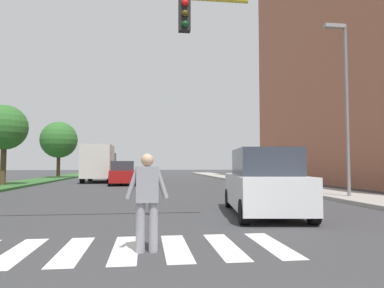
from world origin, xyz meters
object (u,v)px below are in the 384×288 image
Objects in this scene: tree_far at (4,128)px; pedestrian_performer at (147,198)px; tree_distant at (59,140)px; suv_crossing at (264,184)px; truck_box_delivery at (99,163)px; sedan_midblock at (122,174)px; street_lamp_right at (345,93)px.

pedestrian_performer is at bearing -63.55° from tree_far.
suv_crossing is (12.52, -28.09, -3.12)m from tree_distant.
suv_crossing is 22.11m from truck_box_delivery.
tree_distant is 1.39× the size of sedan_midblock.
tree_far reaches higher than suv_crossing.
street_lamp_right is at bearing -54.00° from tree_distant.
tree_far is at bearing -132.46° from truck_box_delivery.
street_lamp_right reaches higher than suv_crossing.
sedan_midblock is (7.24, -11.74, -3.24)m from tree_distant.
suv_crossing is 17.18m from sedan_midblock.
tree_far is at bearing -91.85° from tree_distant.
street_lamp_right is 1.56× the size of suv_crossing.
street_lamp_right is 12.34m from pedestrian_performer.
pedestrian_performer is 25.29m from truck_box_delivery.
street_lamp_right reaches higher than tree_far.
sedan_midblock is (7.67, 1.54, -3.15)m from tree_far.
suv_crossing is (-5.01, -3.98, -3.66)m from street_lamp_right.
truck_box_delivery is at bearing 126.57° from street_lamp_right.
suv_crossing is (3.50, 4.17, -0.00)m from pedestrian_performer.
truck_box_delivery is at bearing 99.02° from pedestrian_performer.
pedestrian_performer is at bearing -136.25° from street_lamp_right.
tree_far is at bearing 116.45° from pedestrian_performer.
pedestrian_performer is 0.35× the size of suv_crossing.
tree_far is 13.29m from tree_distant.
suv_crossing reaches higher than pedestrian_performer.
tree_far is 1.28× the size of sedan_midblock.
tree_distant is 14.17m from sedan_midblock.
tree_distant is at bearing 105.61° from pedestrian_performer.
tree_distant is 0.93× the size of truck_box_delivery.
tree_distant is at bearing 88.15° from tree_far.
street_lamp_right is (17.53, -24.12, 0.55)m from tree_distant.
street_lamp_right reaches higher than pedestrian_performer.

